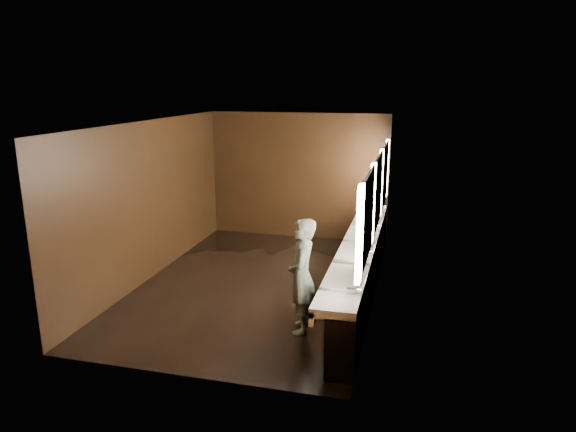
# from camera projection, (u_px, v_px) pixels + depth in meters

# --- Properties ---
(floor) EXTENTS (6.00, 6.00, 0.00)m
(floor) POSITION_uv_depth(u_px,v_px,m) (259.00, 284.00, 9.00)
(floor) COLOR black
(floor) RESTS_ON ground
(ceiling) EXTENTS (4.00, 6.00, 0.02)m
(ceiling) POSITION_uv_depth(u_px,v_px,m) (257.00, 123.00, 8.29)
(ceiling) COLOR #2D2D2B
(ceiling) RESTS_ON wall_back
(wall_back) EXTENTS (4.00, 0.02, 2.80)m
(wall_back) POSITION_uv_depth(u_px,v_px,m) (298.00, 176.00, 11.46)
(wall_back) COLOR black
(wall_back) RESTS_ON floor
(wall_front) EXTENTS (4.00, 0.02, 2.80)m
(wall_front) POSITION_uv_depth(u_px,v_px,m) (179.00, 267.00, 5.83)
(wall_front) COLOR black
(wall_front) RESTS_ON floor
(wall_left) EXTENTS (0.02, 6.00, 2.80)m
(wall_left) POSITION_uv_depth(u_px,v_px,m) (151.00, 200.00, 9.12)
(wall_left) COLOR black
(wall_left) RESTS_ON floor
(wall_right) EXTENTS (0.02, 6.00, 2.80)m
(wall_right) POSITION_uv_depth(u_px,v_px,m) (378.00, 214.00, 8.17)
(wall_right) COLOR black
(wall_right) RESTS_ON floor
(sink_counter) EXTENTS (0.55, 5.40, 1.01)m
(sink_counter) POSITION_uv_depth(u_px,v_px,m) (363.00, 266.00, 8.45)
(sink_counter) COLOR black
(sink_counter) RESTS_ON floor
(mirror_band) EXTENTS (0.06, 5.03, 1.15)m
(mirror_band) POSITION_uv_depth(u_px,v_px,m) (377.00, 192.00, 8.09)
(mirror_band) COLOR white
(mirror_band) RESTS_ON wall_right
(person) EXTENTS (0.48, 0.65, 1.64)m
(person) POSITION_uv_depth(u_px,v_px,m) (302.00, 276.00, 7.13)
(person) COLOR #7EAEBC
(person) RESTS_ON floor
(trash_bin) EXTENTS (0.53, 0.53, 0.63)m
(trash_bin) POSITION_uv_depth(u_px,v_px,m) (338.00, 304.00, 7.43)
(trash_bin) COLOR black
(trash_bin) RESTS_ON floor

